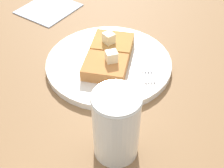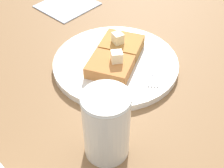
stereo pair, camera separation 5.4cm
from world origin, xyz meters
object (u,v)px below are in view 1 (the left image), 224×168
(fork, at_px, (145,60))
(napkin, at_px, (49,9))
(syrup_jar, at_px, (116,128))
(plate, at_px, (109,62))

(fork, xyz_separation_m, napkin, (-0.13, -0.31, -0.01))
(napkin, bearing_deg, syrup_jar, 43.12)
(plate, xyz_separation_m, napkin, (-0.16, -0.24, -0.01))
(plate, bearing_deg, syrup_jar, 25.07)
(fork, height_order, syrup_jar, syrup_jar)
(fork, height_order, napkin, fork)
(plate, distance_m, napkin, 0.28)
(fork, bearing_deg, napkin, -113.10)
(plate, distance_m, syrup_jar, 0.22)
(syrup_jar, bearing_deg, fork, -174.88)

